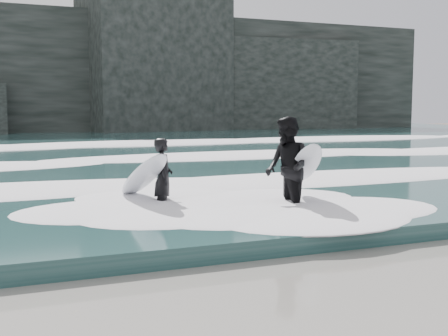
{
  "coord_description": "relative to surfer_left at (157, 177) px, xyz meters",
  "views": [
    {
      "loc": [
        -3.52,
        -4.1,
        2.18
      ],
      "look_at": [
        0.57,
        6.16,
        1.0
      ],
      "focal_mm": 45.0,
      "sensor_mm": 36.0,
      "label": 1
    }
  ],
  "objects": [
    {
      "name": "foam_near",
      "position": [
        0.62,
        2.18,
        -0.4
      ],
      "size": [
        60.0,
        3.2,
        0.2
      ],
      "primitive_type": "ellipsoid",
      "color": "white",
      "rests_on": "sea"
    },
    {
      "name": "foam_far",
      "position": [
        0.62,
        18.18,
        -0.35
      ],
      "size": [
        60.0,
        4.8,
        0.3
      ],
      "primitive_type": "ellipsoid",
      "color": "white",
      "rests_on": "sea"
    },
    {
      "name": "surfer_right",
      "position": [
        2.29,
        -1.29,
        0.22
      ],
      "size": [
        1.41,
        1.91,
        2.03
      ],
      "color": "black",
      "rests_on": "ground"
    },
    {
      "name": "sea",
      "position": [
        0.62,
        22.18,
        -0.65
      ],
      "size": [
        90.0,
        52.0,
        0.3
      ],
      "primitive_type": "cube",
      "color": "#214342",
      "rests_on": "ground"
    },
    {
      "name": "headland",
      "position": [
        0.62,
        39.18,
        4.2
      ],
      "size": [
        70.0,
        9.0,
        10.0
      ],
      "primitive_type": "cube",
      "color": "black",
      "rests_on": "ground"
    },
    {
      "name": "surfer_left",
      "position": [
        0.0,
        0.0,
        0.0
      ],
      "size": [
        1.08,
        2.15,
        1.58
      ],
      "color": "black",
      "rests_on": "ground"
    },
    {
      "name": "foam_mid",
      "position": [
        0.62,
        9.18,
        -0.38
      ],
      "size": [
        60.0,
        4.0,
        0.24
      ],
      "primitive_type": "ellipsoid",
      "color": "white",
      "rests_on": "sea"
    }
  ]
}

